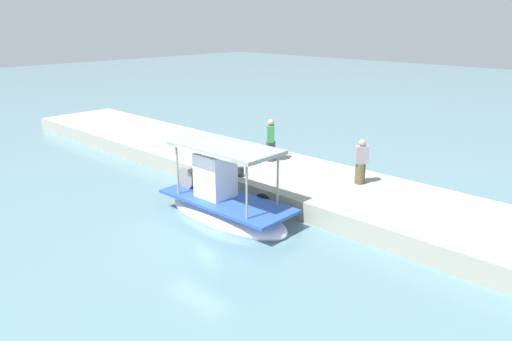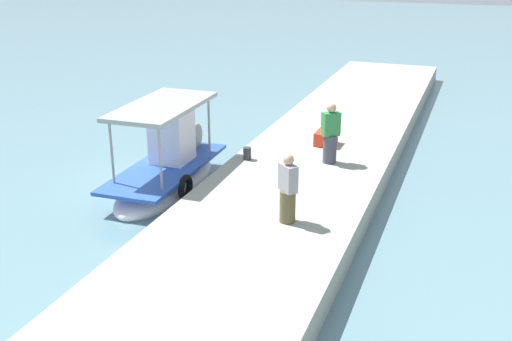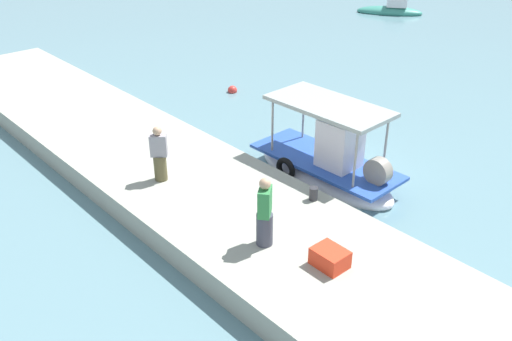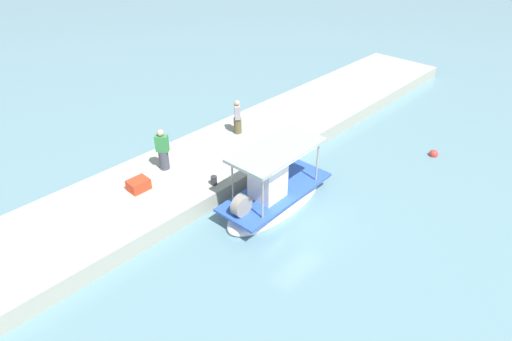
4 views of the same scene
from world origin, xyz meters
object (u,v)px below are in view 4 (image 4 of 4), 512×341
Objects in this scene: fisherman_near_bollard at (163,151)px; marker_buoy at (434,154)px; main_fishing_boat at (274,195)px; cargo_crate at (139,185)px; fisherman_by_crate at (237,118)px; mooring_bollard at (214,180)px.

fisherman_near_bollard is 4.36× the size of marker_buoy.
main_fishing_boat is at bearing 113.02° from fisherman_near_bollard.
cargo_crate is at bearing -48.09° from main_fishing_boat.
cargo_crate is (1.61, 0.52, -0.60)m from fisherman_near_bollard.
fisherman_by_crate is 4.48× the size of mooring_bollard.
marker_buoy is (-9.89, 7.26, -1.43)m from fisherman_near_bollard.
mooring_bollard is (1.26, -2.02, 0.37)m from main_fishing_boat.
fisherman_by_crate is at bearing -146.73° from mooring_bollard.
fisherman_near_bollard is at bearing -66.98° from main_fishing_boat.
fisherman_near_bollard is (1.87, -4.39, 1.00)m from main_fishing_boat.
cargo_crate reaches higher than marker_buoy.
mooring_bollard is 0.90× the size of marker_buoy.
main_fishing_boat is at bearing 121.98° from mooring_bollard.
cargo_crate is at bearing 5.71° from fisherman_by_crate.
fisherman_near_bollard is 4.84× the size of mooring_bollard.
fisherman_near_bollard is at bearing -162.11° from cargo_crate.
main_fishing_boat is 6.64× the size of cargo_crate.
main_fishing_boat reaches higher than cargo_crate.
main_fishing_boat is 8.54m from marker_buoy.
mooring_bollard reaches higher than marker_buoy.
main_fishing_boat is at bearing -19.65° from marker_buoy.
main_fishing_boat is 2.42m from mooring_bollard.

